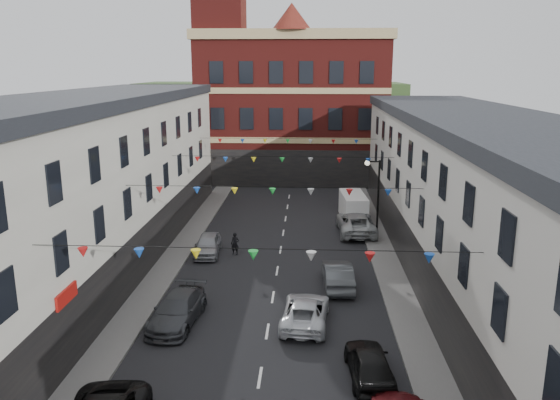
% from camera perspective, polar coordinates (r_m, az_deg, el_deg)
% --- Properties ---
extents(ground, '(160.00, 160.00, 0.00)m').
position_cam_1_polar(ground, '(26.79, -1.33, -13.57)').
color(ground, black).
rests_on(ground, ground).
extents(pavement_left, '(1.80, 64.00, 0.15)m').
position_cam_1_polar(pavement_left, '(29.81, -14.62, -10.93)').
color(pavement_left, '#605E5B').
rests_on(pavement_left, ground).
extents(pavement_right, '(1.80, 64.00, 0.15)m').
position_cam_1_polar(pavement_right, '(28.93, 13.04, -11.62)').
color(pavement_right, '#605E5B').
rests_on(pavement_right, ground).
extents(terrace_left, '(8.40, 56.00, 10.70)m').
position_cam_1_polar(terrace_left, '(29.10, -25.05, -1.38)').
color(terrace_left, beige).
rests_on(terrace_left, ground).
extents(terrace_right, '(8.40, 56.00, 9.70)m').
position_cam_1_polar(terrace_right, '(27.67, 23.94, -3.08)').
color(terrace_right, '#B6B3AB').
rests_on(terrace_right, ground).
extents(civic_building, '(20.60, 13.30, 18.50)m').
position_cam_1_polar(civic_building, '(61.86, 1.34, 9.84)').
color(civic_building, maroon).
rests_on(civic_building, ground).
extents(clock_tower, '(5.60, 5.60, 30.00)m').
position_cam_1_polar(clock_tower, '(59.55, -6.25, 16.16)').
color(clock_tower, maroon).
rests_on(clock_tower, ground).
extents(distant_hill, '(40.00, 14.00, 10.00)m').
position_cam_1_polar(distant_hill, '(86.26, -0.87, 8.84)').
color(distant_hill, '#355125').
rests_on(distant_hill, ground).
extents(street_lamp, '(1.10, 0.36, 6.00)m').
position_cam_1_polar(street_lamp, '(38.95, 9.88, 1.07)').
color(street_lamp, black).
rests_on(street_lamp, ground).
extents(car_left_d, '(2.43, 5.07, 1.42)m').
position_cam_1_polar(car_left_d, '(27.71, -10.68, -11.21)').
color(car_left_d, '#3B3D42').
rests_on(car_left_d, ground).
extents(car_left_e, '(1.82, 4.07, 1.36)m').
position_cam_1_polar(car_left_e, '(37.09, -7.55, -4.65)').
color(car_left_e, '#9C9DA4').
rests_on(car_left_e, ground).
extents(car_right_d, '(1.95, 4.23, 1.40)m').
position_cam_1_polar(car_right_d, '(23.13, 9.34, -16.51)').
color(car_right_d, black).
rests_on(car_right_d, ground).
extents(car_right_e, '(1.78, 4.59, 1.49)m').
position_cam_1_polar(car_right_e, '(31.62, 6.03, -7.77)').
color(car_right_e, '#484B4F').
rests_on(car_right_e, ground).
extents(car_right_f, '(2.88, 5.88, 1.61)m').
position_cam_1_polar(car_right_f, '(41.72, 7.93, -2.41)').
color(car_right_f, '#ACB0B1').
rests_on(car_right_f, ground).
extents(moving_car, '(2.54, 4.86, 1.31)m').
position_cam_1_polar(moving_car, '(27.28, 2.67, -11.53)').
color(moving_car, silver).
rests_on(moving_car, ground).
extents(white_van, '(2.15, 4.87, 2.10)m').
position_cam_1_polar(white_van, '(45.60, 7.65, -0.69)').
color(white_van, white).
rests_on(white_van, ground).
extents(pedestrian, '(0.62, 0.47, 1.53)m').
position_cam_1_polar(pedestrian, '(36.82, -4.72, -4.58)').
color(pedestrian, black).
rests_on(pedestrian, ground).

